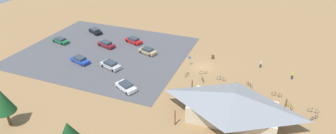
{
  "coord_description": "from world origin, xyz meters",
  "views": [
    {
      "loc": [
        -10.76,
        48.67,
        27.92
      ],
      "look_at": [
        6.14,
        4.59,
        1.2
      ],
      "focal_mm": 28.79,
      "sensor_mm": 36.0,
      "label": 1
    }
  ],
  "objects_px": {
    "bicycle_red_yard_center": "(236,86)",
    "bicycle_blue_yard_front": "(314,118)",
    "bicycle_green_lone_east": "(203,79)",
    "car_maroon_near_entry": "(106,44)",
    "trash_bin": "(213,57)",
    "visitor_crossing_yard": "(261,63)",
    "lot_sign": "(190,60)",
    "bicycle_teal_by_bin": "(221,79)",
    "bicycle_black_near_porch": "(249,85)",
    "bicycle_yellow_yard_right": "(290,106)",
    "car_white_second_row": "(126,86)",
    "car_blue_inner_stall": "(80,60)",
    "visitor_by_pavilion": "(293,75)",
    "bicycle_white_edge_north": "(203,73)",
    "bike_pavilion": "(233,104)",
    "bicycle_purple_back_row": "(187,75)",
    "bicycle_silver_mid_cluster": "(313,111)",
    "car_black_front_row": "(95,31)",
    "bicycle_orange_near_sign": "(277,94)",
    "pine_east": "(2,100)",
    "car_silver_mid_lot": "(111,65)",
    "car_tan_back_corner": "(148,51)",
    "car_red_by_curb": "(134,40)",
    "car_green_aisle_side": "(60,40)"
  },
  "relations": [
    {
      "from": "bicycle_blue_yard_front",
      "to": "car_white_second_row",
      "type": "bearing_deg",
      "value": 5.77
    },
    {
      "from": "bicycle_purple_back_row",
      "to": "visitor_by_pavilion",
      "type": "distance_m",
      "value": 20.43
    },
    {
      "from": "bicycle_yellow_yard_right",
      "to": "bicycle_white_edge_north",
      "type": "distance_m",
      "value": 17.01
    },
    {
      "from": "pine_east",
      "to": "bicycle_yellow_yard_right",
      "type": "bearing_deg",
      "value": -153.6
    },
    {
      "from": "bicycle_teal_by_bin",
      "to": "car_maroon_near_entry",
      "type": "relative_size",
      "value": 0.36
    },
    {
      "from": "bicycle_red_yard_center",
      "to": "car_white_second_row",
      "type": "bearing_deg",
      "value": 22.78
    },
    {
      "from": "car_blue_inner_stall",
      "to": "visitor_crossing_yard",
      "type": "bearing_deg",
      "value": -162.05
    },
    {
      "from": "lot_sign",
      "to": "bicycle_black_near_porch",
      "type": "height_order",
      "value": "lot_sign"
    },
    {
      "from": "bicycle_black_near_porch",
      "to": "bicycle_orange_near_sign",
      "type": "height_order",
      "value": "bicycle_orange_near_sign"
    },
    {
      "from": "trash_bin",
      "to": "bicycle_black_near_porch",
      "type": "xyz_separation_m",
      "value": [
        -8.87,
        8.54,
        -0.08
      ]
    },
    {
      "from": "bicycle_yellow_yard_right",
      "to": "visitor_crossing_yard",
      "type": "bearing_deg",
      "value": -65.71
    },
    {
      "from": "bike_pavilion",
      "to": "bicycle_purple_back_row",
      "type": "height_order",
      "value": "bike_pavilion"
    },
    {
      "from": "bicycle_yellow_yard_right",
      "to": "visitor_crossing_yard",
      "type": "xyz_separation_m",
      "value": [
        5.6,
        -12.4,
        0.54
      ]
    },
    {
      "from": "bicycle_teal_by_bin",
      "to": "car_red_by_curb",
      "type": "distance_m",
      "value": 25.71
    },
    {
      "from": "bicycle_black_near_porch",
      "to": "car_red_by_curb",
      "type": "distance_m",
      "value": 30.79
    },
    {
      "from": "car_white_second_row",
      "to": "car_blue_inner_stall",
      "type": "bearing_deg",
      "value": -21.51
    },
    {
      "from": "bicycle_red_yard_center",
      "to": "bicycle_blue_yard_front",
      "type": "bearing_deg",
      "value": 160.01
    },
    {
      "from": "car_black_front_row",
      "to": "car_silver_mid_lot",
      "type": "bearing_deg",
      "value": 132.86
    },
    {
      "from": "bicycle_silver_mid_cluster",
      "to": "bicycle_orange_near_sign",
      "type": "relative_size",
      "value": 0.95
    },
    {
      "from": "bicycle_green_lone_east",
      "to": "car_silver_mid_lot",
      "type": "bearing_deg",
      "value": 5.81
    },
    {
      "from": "bicycle_green_lone_east",
      "to": "car_maroon_near_entry",
      "type": "distance_m",
      "value": 26.49
    },
    {
      "from": "car_silver_mid_lot",
      "to": "visitor_crossing_yard",
      "type": "bearing_deg",
      "value": -158.45
    },
    {
      "from": "bicycle_teal_by_bin",
      "to": "car_black_front_row",
      "type": "bearing_deg",
      "value": -17.54
    },
    {
      "from": "lot_sign",
      "to": "bicycle_teal_by_bin",
      "type": "bearing_deg",
      "value": 154.84
    },
    {
      "from": "bicycle_black_near_porch",
      "to": "bicycle_purple_back_row",
      "type": "relative_size",
      "value": 0.76
    },
    {
      "from": "trash_bin",
      "to": "car_maroon_near_entry",
      "type": "relative_size",
      "value": 0.18
    },
    {
      "from": "bicycle_blue_yard_front",
      "to": "bicycle_purple_back_row",
      "type": "height_order",
      "value": "bicycle_purple_back_row"
    },
    {
      "from": "car_white_second_row",
      "to": "visitor_by_pavilion",
      "type": "distance_m",
      "value": 32.03
    },
    {
      "from": "bike_pavilion",
      "to": "pine_east",
      "type": "relative_size",
      "value": 2.33
    },
    {
      "from": "bicycle_black_near_porch",
      "to": "car_maroon_near_entry",
      "type": "bearing_deg",
      "value": -8.83
    },
    {
      "from": "car_blue_inner_stall",
      "to": "visitor_by_pavilion",
      "type": "xyz_separation_m",
      "value": [
        -42.65,
        -9.23,
        0.18
      ]
    },
    {
      "from": "bicycle_yellow_yard_right",
      "to": "bicycle_blue_yard_front",
      "type": "xyz_separation_m",
      "value": [
        -3.55,
        1.89,
        -0.01
      ]
    },
    {
      "from": "car_black_front_row",
      "to": "car_silver_mid_lot",
      "type": "relative_size",
      "value": 0.95
    },
    {
      "from": "car_tan_back_corner",
      "to": "car_silver_mid_lot",
      "type": "height_order",
      "value": "car_silver_mid_lot"
    },
    {
      "from": "car_blue_inner_stall",
      "to": "car_white_second_row",
      "type": "xyz_separation_m",
      "value": [
        -14.28,
        5.63,
        0.0
      ]
    },
    {
      "from": "bicycle_blue_yard_front",
      "to": "car_maroon_near_entry",
      "type": "bearing_deg",
      "value": -14.23
    },
    {
      "from": "car_blue_inner_stall",
      "to": "car_maroon_near_entry",
      "type": "bearing_deg",
      "value": -96.04
    },
    {
      "from": "bicycle_silver_mid_cluster",
      "to": "bicycle_purple_back_row",
      "type": "xyz_separation_m",
      "value": [
        22.45,
        -3.45,
        -0.01
      ]
    },
    {
      "from": "trash_bin",
      "to": "visitor_crossing_yard",
      "type": "distance_m",
      "value": 10.2
    },
    {
      "from": "visitor_crossing_yard",
      "to": "car_tan_back_corner",
      "type": "bearing_deg",
      "value": 6.15
    },
    {
      "from": "bicycle_orange_near_sign",
      "to": "car_green_aisle_side",
      "type": "distance_m",
      "value": 51.32
    },
    {
      "from": "car_maroon_near_entry",
      "to": "visitor_by_pavilion",
      "type": "distance_m",
      "value": 41.71
    },
    {
      "from": "car_silver_mid_lot",
      "to": "car_white_second_row",
      "type": "bearing_deg",
      "value": 139.16
    },
    {
      "from": "bicycle_silver_mid_cluster",
      "to": "bicycle_black_near_porch",
      "type": "bearing_deg",
      "value": -21.56
    },
    {
      "from": "trash_bin",
      "to": "lot_sign",
      "type": "xyz_separation_m",
      "value": [
        3.96,
        4.8,
        0.96
      ]
    },
    {
      "from": "pine_east",
      "to": "bicycle_silver_mid_cluster",
      "type": "bearing_deg",
      "value": -155.5
    },
    {
      "from": "bicycle_silver_mid_cluster",
      "to": "visitor_by_pavilion",
      "type": "distance_m",
      "value": 10.27
    },
    {
      "from": "car_blue_inner_stall",
      "to": "trash_bin",
      "type": "bearing_deg",
      "value": -155.3
    },
    {
      "from": "lot_sign",
      "to": "visitor_crossing_yard",
      "type": "distance_m",
      "value": 14.86
    },
    {
      "from": "bicycle_black_near_porch",
      "to": "pine_east",
      "type": "bearing_deg",
      "value": 36.02
    }
  ]
}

